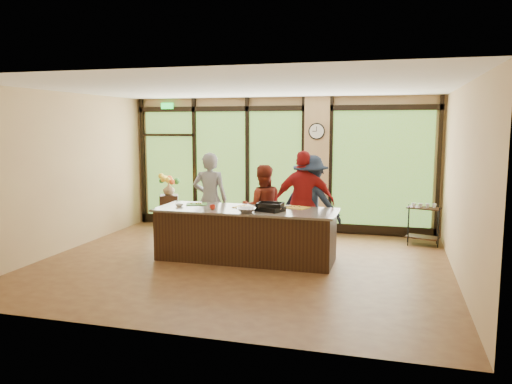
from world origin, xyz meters
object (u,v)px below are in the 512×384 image
Objects in this scene: cook_right at (310,204)px; roasting_pan at (270,209)px; cook_left at (210,200)px; bar_cart at (423,220)px; island_base at (246,235)px; flower_stand at (169,213)px.

roasting_pan is (-0.53, -0.96, 0.04)m from cook_right.
cook_right is at bearing 172.58° from cook_left.
cook_left reaches higher than bar_cart.
island_base is 1.40m from cook_right.
cook_left is 4.26m from bar_cart.
flower_stand is (-2.87, 2.05, -0.55)m from roasting_pan.
flower_stand is (-2.40, 1.94, -0.03)m from island_base.
cook_right is at bearing -40.75° from flower_stand.
roasting_pan is 3.40m from bar_cart.
cook_left reaches higher than flower_stand.
island_base is at bearing 131.56° from cook_left.
flower_stand is (-1.43, 1.15, -0.53)m from cook_left.
cook_left is at bearing -61.81° from flower_stand.
island_base is 3.09m from flower_stand.
bar_cart is at bearing -22.37° from flower_stand.
cook_right is (1.97, 0.06, -0.01)m from cook_left.
cook_left is 1.70m from roasting_pan.
flower_stand is at bearing -161.73° from bar_cart.
bar_cart is (4.07, 1.21, -0.43)m from cook_left.
cook_right is at bearing -133.59° from bar_cart.
island_base reaches higher than bar_cart.
roasting_pan is (1.44, -0.90, 0.03)m from cook_left.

